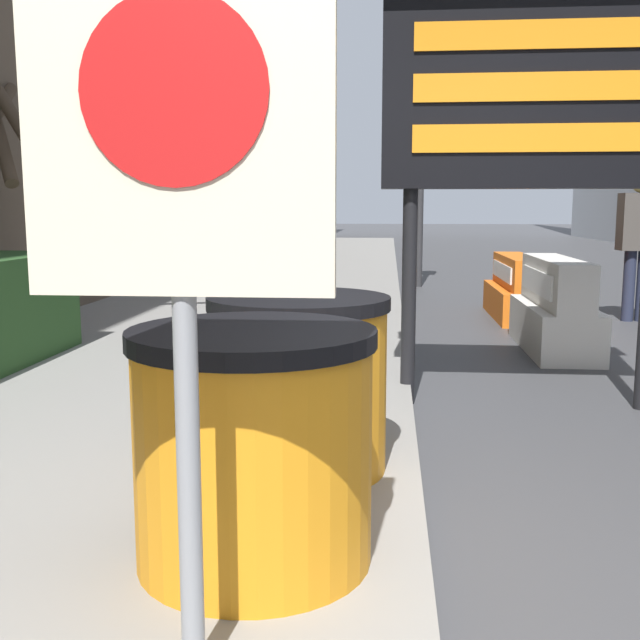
% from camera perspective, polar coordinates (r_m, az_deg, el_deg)
% --- Properties ---
extents(bare_tree, '(1.53, 1.60, 2.97)m').
position_cam_1_polar(bare_tree, '(7.80, -19.81, 9.51)').
color(bare_tree, '#4C3D2D').
rests_on(bare_tree, sidewalk_left).
extents(barrel_drum_foreground, '(0.84, 0.84, 0.81)m').
position_cam_1_polar(barrel_drum_foreground, '(2.60, -5.09, -9.49)').
color(barrel_drum_foreground, orange).
rests_on(barrel_drum_foreground, sidewalk_left).
extents(barrel_drum_middle, '(0.84, 0.84, 0.81)m').
position_cam_1_polar(barrel_drum_middle, '(3.47, -1.62, -4.81)').
color(barrel_drum_middle, orange).
rests_on(barrel_drum_middle, sidewalk_left).
extents(warning_sign, '(0.73, 0.08, 1.95)m').
position_cam_1_polar(warning_sign, '(1.80, -10.79, 13.16)').
color(warning_sign, gray).
rests_on(warning_sign, sidewalk_left).
extents(message_board, '(2.10, 0.36, 2.84)m').
position_cam_1_polar(message_board, '(5.25, 16.11, 16.64)').
color(message_board, black).
rests_on(message_board, ground_plane).
extents(jersey_barrier_white, '(0.57, 1.72, 0.88)m').
position_cam_1_polar(jersey_barrier_white, '(7.45, 17.44, 0.72)').
color(jersey_barrier_white, silver).
rests_on(jersey_barrier_white, ground_plane).
extents(jersey_barrier_orange_near, '(0.59, 1.79, 0.77)m').
position_cam_1_polar(jersey_barrier_orange_near, '(9.56, 14.75, 2.19)').
color(jersey_barrier_orange_near, orange).
rests_on(jersey_barrier_orange_near, ground_plane).
extents(traffic_cone_near, '(0.40, 0.40, 0.72)m').
position_cam_1_polar(traffic_cone_near, '(8.79, 19.25, 1.55)').
color(traffic_cone_near, black).
rests_on(traffic_cone_near, ground_plane).
extents(traffic_cone_mid, '(0.41, 0.41, 0.72)m').
position_cam_1_polar(traffic_cone_mid, '(8.79, 17.27, 1.66)').
color(traffic_cone_mid, black).
rests_on(traffic_cone_mid, ground_plane).
extents(traffic_light_near_curb, '(0.28, 0.44, 4.18)m').
position_cam_1_polar(traffic_light_near_curb, '(12.96, 7.79, 15.90)').
color(traffic_light_near_curb, '#2D2D30').
rests_on(traffic_light_near_curb, ground_plane).
extents(pedestrian_passerby, '(0.47, 0.29, 1.75)m').
position_cam_1_polar(pedestrian_passerby, '(9.67, 23.13, 6.01)').
color(pedestrian_passerby, '#23283D').
rests_on(pedestrian_passerby, ground_plane).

